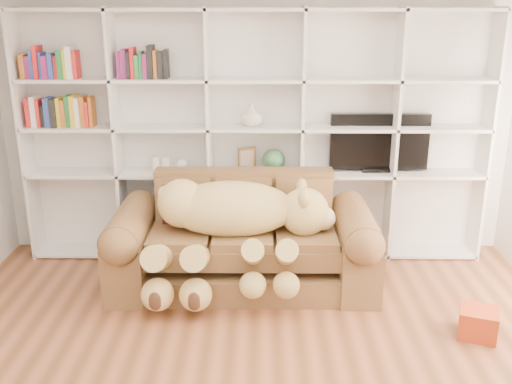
{
  "coord_description": "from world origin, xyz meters",
  "views": [
    {
      "loc": [
        0.04,
        -3.03,
        2.41
      ],
      "look_at": [
        0.01,
        1.63,
        0.87
      ],
      "focal_mm": 40.0,
      "sensor_mm": 36.0,
      "label": 1
    }
  ],
  "objects_px": {
    "sofa": "(243,245)",
    "teddy_bear": "(232,222)",
    "gift_box": "(478,323)",
    "tv": "(379,143)"
  },
  "relations": [
    {
      "from": "sofa",
      "to": "gift_box",
      "type": "xyz_separation_m",
      "value": [
        1.81,
        -0.87,
        -0.26
      ]
    },
    {
      "from": "teddy_bear",
      "to": "tv",
      "type": "distance_m",
      "value": 1.72
    },
    {
      "from": "teddy_bear",
      "to": "tv",
      "type": "relative_size",
      "value": 1.69
    },
    {
      "from": "teddy_bear",
      "to": "gift_box",
      "type": "distance_m",
      "value": 2.09
    },
    {
      "from": "sofa",
      "to": "tv",
      "type": "height_order",
      "value": "tv"
    },
    {
      "from": "sofa",
      "to": "gift_box",
      "type": "bearing_deg",
      "value": -25.77
    },
    {
      "from": "sofa",
      "to": "teddy_bear",
      "type": "height_order",
      "value": "teddy_bear"
    },
    {
      "from": "teddy_bear",
      "to": "gift_box",
      "type": "xyz_separation_m",
      "value": [
        1.9,
        -0.68,
        -0.55
      ]
    },
    {
      "from": "gift_box",
      "to": "sofa",
      "type": "bearing_deg",
      "value": 154.23
    },
    {
      "from": "sofa",
      "to": "teddy_bear",
      "type": "distance_m",
      "value": 0.37
    }
  ]
}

